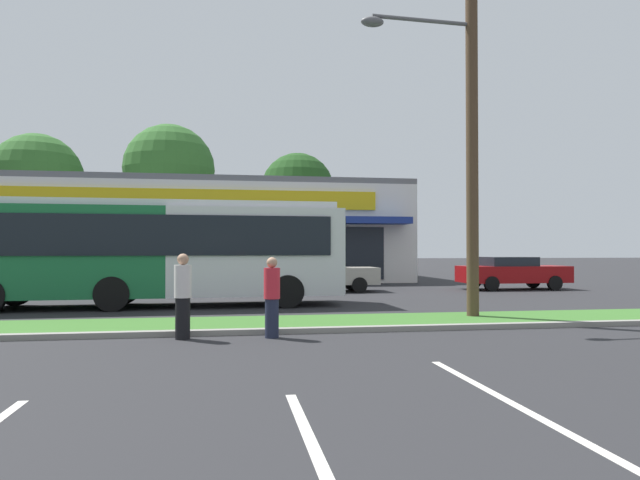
# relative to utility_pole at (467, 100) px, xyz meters

# --- Properties ---
(grass_median) EXTENTS (56.00, 2.20, 0.12)m
(grass_median) POSITION_rel_utility_pole_xyz_m (-5.45, -0.24, -5.44)
(grass_median) COLOR #386B28
(grass_median) RESTS_ON ground_plane
(curb_lip) EXTENTS (56.00, 0.24, 0.12)m
(curb_lip) POSITION_rel_utility_pole_xyz_m (-5.45, -1.46, -5.44)
(curb_lip) COLOR gray
(curb_lip) RESTS_ON ground_plane
(parking_stripe_1) EXTENTS (0.12, 4.80, 0.01)m
(parking_stripe_1) POSITION_rel_utility_pole_xyz_m (-5.13, -8.87, -5.49)
(parking_stripe_1) COLOR silver
(parking_stripe_1) RESTS_ON ground_plane
(parking_stripe_2) EXTENTS (0.12, 4.80, 0.01)m
(parking_stripe_2) POSITION_rel_utility_pole_xyz_m (-2.68, -7.22, -5.49)
(parking_stripe_2) COLOR silver
(parking_stripe_2) RESTS_ON ground_plane
(storefront_building) EXTENTS (23.56, 12.99, 5.60)m
(storefront_building) POSITION_rel_utility_pole_xyz_m (-7.61, 21.58, -2.69)
(storefront_building) COLOR silver
(storefront_building) RESTS_ON ground_plane
(tree_left) EXTENTS (6.16, 6.16, 9.77)m
(tree_left) POSITION_rel_utility_pole_xyz_m (-18.88, 28.21, 1.18)
(tree_left) COLOR #473323
(tree_left) RESTS_ON ground_plane
(tree_mid_left) EXTENTS (6.59, 6.59, 10.96)m
(tree_mid_left) POSITION_rel_utility_pole_xyz_m (-10.13, 29.32, 2.15)
(tree_mid_left) COLOR #473323
(tree_mid_left) RESTS_ON ground_plane
(tree_mid) EXTENTS (5.77, 5.77, 9.46)m
(tree_mid) POSITION_rel_utility_pole_xyz_m (-0.42, 31.27, 1.06)
(tree_mid) COLOR #473323
(tree_mid) RESTS_ON ground_plane
(utility_pole) EXTENTS (3.03, 2.40, 10.29)m
(utility_pole) POSITION_rel_utility_pole_xyz_m (0.00, 0.00, 0.00)
(utility_pole) COLOR #4C3826
(utility_pole) RESTS_ON ground_plane
(city_bus) EXTENTS (12.02, 2.93, 3.25)m
(city_bus) POSITION_rel_utility_pole_xyz_m (-8.29, 4.85, -3.73)
(city_bus) COLOR #196638
(city_bus) RESTS_ON ground_plane
(car_1) EXTENTS (4.73, 1.99, 1.45)m
(car_1) POSITION_rel_utility_pole_xyz_m (6.66, 10.28, -4.73)
(car_1) COLOR maroon
(car_1) RESTS_ON ground_plane
(car_3) EXTENTS (4.24, 1.87, 1.38)m
(car_3) POSITION_rel_utility_pole_xyz_m (-9.24, 10.07, -4.77)
(car_3) COLOR black
(car_3) RESTS_ON ground_plane
(car_5) EXTENTS (4.75, 1.94, 1.56)m
(car_5) POSITION_rel_utility_pole_xyz_m (-2.07, 10.28, -4.70)
(car_5) COLOR #9E998C
(car_5) RESTS_ON ground_plane
(pedestrian_near_bench) EXTENTS (0.34, 0.34, 1.68)m
(pedestrian_near_bench) POSITION_rel_utility_pole_xyz_m (-6.76, -1.85, -4.65)
(pedestrian_near_bench) COLOR black
(pedestrian_near_bench) RESTS_ON ground_plane
(pedestrian_by_pole) EXTENTS (0.32, 0.32, 1.61)m
(pedestrian_by_pole) POSITION_rel_utility_pole_xyz_m (-5.01, -1.96, -4.69)
(pedestrian_by_pole) COLOR #1E2338
(pedestrian_by_pole) RESTS_ON ground_plane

